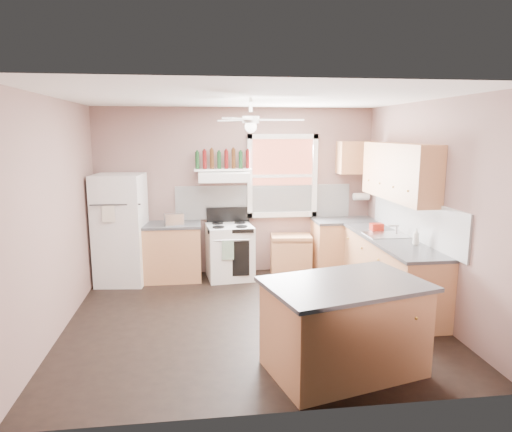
{
  "coord_description": "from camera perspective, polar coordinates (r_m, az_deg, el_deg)",
  "views": [
    {
      "loc": [
        -0.63,
        -5.39,
        2.3
      ],
      "look_at": [
        0.1,
        0.3,
        1.25
      ],
      "focal_mm": 32.0,
      "sensor_mm": 36.0,
      "label": 1
    }
  ],
  "objects": [
    {
      "name": "base_cabinet_left",
      "position": [
        7.35,
        -10.45,
        -4.55
      ],
      "size": [
        0.9,
        0.6,
        0.86
      ],
      "primitive_type": "cube",
      "color": "#BB7D4E",
      "rests_on": "floor"
    },
    {
      "name": "upper_cabinet_right",
      "position": [
        6.51,
        17.41,
        5.32
      ],
      "size": [
        0.33,
        1.8,
        0.76
      ],
      "primitive_type": "cube",
      "color": "#BB7D4E",
      "rests_on": "wall_right"
    },
    {
      "name": "bottle_shelf",
      "position": [
        7.3,
        -4.16,
        5.79
      ],
      "size": [
        0.9,
        0.26,
        0.03
      ],
      "primitive_type": "cube",
      "color": "white",
      "rests_on": "range_hood"
    },
    {
      "name": "toaster",
      "position": [
        7.1,
        -10.23,
        -0.43
      ],
      "size": [
        0.31,
        0.22,
        0.18
      ],
      "primitive_type": "cube",
      "rotation": [
        0.0,
        0.0,
        0.24
      ],
      "color": "silver",
      "rests_on": "counter_left"
    },
    {
      "name": "cart",
      "position": [
        7.56,
        4.38,
        -4.81
      ],
      "size": [
        0.69,
        0.49,
        0.65
      ],
      "primitive_type": "cube",
      "rotation": [
        0.0,
        0.0,
        -0.1
      ],
      "color": "#BB7D4E",
      "rests_on": "floor"
    },
    {
      "name": "faucet",
      "position": [
        6.63,
        17.19,
        -1.67
      ],
      "size": [
        0.03,
        0.03,
        0.14
      ],
      "primitive_type": "cylinder",
      "color": "silver",
      "rests_on": "sink"
    },
    {
      "name": "paper_towel",
      "position": [
        7.81,
        13.0,
        2.38
      ],
      "size": [
        0.26,
        0.12,
        0.12
      ],
      "primitive_type": "cylinder",
      "rotation": [
        0.0,
        1.57,
        0.0
      ],
      "color": "white",
      "rests_on": "wall_back"
    },
    {
      "name": "wine_bottles",
      "position": [
        7.28,
        -4.17,
        7.04
      ],
      "size": [
        0.86,
        0.06,
        0.31
      ],
      "color": "#143819",
      "rests_on": "bottle_shelf"
    },
    {
      "name": "backsplash_back",
      "position": [
        7.54,
        1.01,
        1.8
      ],
      "size": [
        2.9,
        0.03,
        0.55
      ],
      "primitive_type": "cube",
      "color": "white",
      "rests_on": "wall_back"
    },
    {
      "name": "window_frame",
      "position": [
        7.51,
        3.33,
        5.01
      ],
      "size": [
        1.16,
        0.07,
        1.36
      ],
      "primitive_type": "cube",
      "color": "white",
      "rests_on": "wall_back"
    },
    {
      "name": "island_top",
      "position": [
        4.47,
        11.13,
        -8.36
      ],
      "size": [
        1.69,
        1.32,
        0.04
      ],
      "primitive_type": "cube",
      "rotation": [
        0.0,
        0.0,
        0.25
      ],
      "color": "#3C3D3F",
      "rests_on": "island"
    },
    {
      "name": "upper_cabinet_corner",
      "position": [
        7.68,
        12.43,
        7.15
      ],
      "size": [
        0.6,
        0.33,
        0.52
      ],
      "primitive_type": "cube",
      "color": "#BB7D4E",
      "rests_on": "wall_back"
    },
    {
      "name": "stove",
      "position": [
        7.3,
        -3.31,
        -4.49
      ],
      "size": [
        0.76,
        0.71,
        0.86
      ],
      "primitive_type": "cube",
      "rotation": [
        0.0,
        0.0,
        0.1
      ],
      "color": "white",
      "rests_on": "floor"
    },
    {
      "name": "wall_right",
      "position": [
        6.2,
        20.75,
        0.87
      ],
      "size": [
        0.05,
        4.0,
        2.7
      ],
      "primitive_type": "cube",
      "color": "#7E5F58",
      "rests_on": "ground"
    },
    {
      "name": "wall_back",
      "position": [
        7.5,
        -2.44,
        3.1
      ],
      "size": [
        4.5,
        0.05,
        2.7
      ],
      "primitive_type": "cube",
      "color": "#7E5F58",
      "rests_on": "ground"
    },
    {
      "name": "island",
      "position": [
        4.64,
        10.93,
        -13.64
      ],
      "size": [
        1.59,
        1.22,
        0.86
      ],
      "primitive_type": "cube",
      "rotation": [
        0.0,
        0.0,
        0.25
      ],
      "color": "#BB7D4E",
      "rests_on": "floor"
    },
    {
      "name": "floor",
      "position": [
        5.9,
        -0.61,
        -12.59
      ],
      "size": [
        4.5,
        4.5,
        0.0
      ],
      "primitive_type": "plane",
      "color": "black",
      "rests_on": "ground"
    },
    {
      "name": "range_hood",
      "position": [
        7.18,
        -4.1,
        4.92
      ],
      "size": [
        0.78,
        0.5,
        0.14
      ],
      "primitive_type": "cube",
      "color": "white",
      "rests_on": "wall_back"
    },
    {
      "name": "backsplash_right",
      "position": [
        6.47,
        19.1,
        -0.22
      ],
      "size": [
        0.03,
        2.6,
        0.55
      ],
      "primitive_type": "cube",
      "color": "white",
      "rests_on": "wall_right"
    },
    {
      "name": "ceiling",
      "position": [
        5.44,
        -0.66,
        14.58
      ],
      "size": [
        4.5,
        4.5,
        0.0
      ],
      "primitive_type": "plane",
      "color": "white",
      "rests_on": "ground"
    },
    {
      "name": "base_cabinet_right",
      "position": [
        6.52,
        16.45,
        -6.73
      ],
      "size": [
        0.6,
        2.2,
        0.86
      ],
      "primitive_type": "cube",
      "color": "#BB7D4E",
      "rests_on": "floor"
    },
    {
      "name": "refrigerator",
      "position": [
        7.28,
        -16.54,
        -1.59
      ],
      "size": [
        0.78,
        0.77,
        1.69
      ],
      "primitive_type": "cube",
      "rotation": [
        0.0,
        0.0,
        -0.11
      ],
      "color": "white",
      "rests_on": "floor"
    },
    {
      "name": "wall_left",
      "position": [
        5.72,
        -23.92,
        -0.1
      ],
      "size": [
        0.05,
        4.0,
        2.7
      ],
      "primitive_type": "cube",
      "color": "#7E5F58",
      "rests_on": "ground"
    },
    {
      "name": "soap_bottle",
      "position": [
        6.11,
        19.39,
        -2.44
      ],
      "size": [
        0.11,
        0.11,
        0.22
      ],
      "primitive_type": "imported",
      "rotation": [
        0.0,
        0.0,
        0.41
      ],
      "color": "silver",
      "rests_on": "counter_right"
    },
    {
      "name": "counter_right",
      "position": [
        6.4,
        16.58,
        -2.88
      ],
      "size": [
        0.62,
        2.22,
        0.04
      ],
      "primitive_type": "cube",
      "color": "#3C3D3F",
      "rests_on": "base_cabinet_right"
    },
    {
      "name": "base_cabinet_corner",
      "position": [
        7.71,
        10.93,
        -3.85
      ],
      "size": [
        1.0,
        0.6,
        0.86
      ],
      "primitive_type": "cube",
      "color": "#BB7D4E",
      "rests_on": "floor"
    },
    {
      "name": "counter_left",
      "position": [
        7.25,
        -10.57,
        -1.11
      ],
      "size": [
        0.92,
        0.62,
        0.04
      ],
      "primitive_type": "cube",
      "color": "#3C3D3F",
      "rests_on": "base_cabinet_left"
    },
    {
      "name": "window_view",
      "position": [
        7.53,
        3.29,
        5.03
      ],
      "size": [
        1.0,
        0.02,
        1.2
      ],
      "primitive_type": "cube",
      "color": "brown",
      "rests_on": "wall_back"
    },
    {
      "name": "sink",
      "position": [
        6.58,
        15.89,
        -2.36
      ],
      "size": [
        0.55,
        0.45,
        0.03
      ],
      "primitive_type": "cube",
      "color": "silver",
      "rests_on": "counter_right"
    },
    {
      "name": "ceiling_fan_hub",
      "position": [
        5.43,
        -0.66,
        11.95
      ],
      "size": [
        0.2,
        0.2,
        0.08
      ],
      "primitive_type": "cylinder",
      "color": "white",
      "rests_on": "ceiling"
    },
    {
      "name": "red_caddy",
      "position": [
        6.87,
        14.85,
        -1.31
      ],
      "size": [
        0.19,
        0.13,
        0.1
      ],
      "primitive_type": "cube",
      "rotation": [
        0.0,
        0.0,
        0.07
      ],
      "color": "#A61D0E",
      "rests_on": "counter_right"
    },
    {
      "name": "counter_corner",
      "position": [
        7.61,
        11.04,
        -0.57
      ],
      "size": [
        1.02,
        0.62,
        0.04
      ],
      "primitive_type": "cube",
      "color": "#3C3D3F",
      "rests_on": "base_cabinet_corner"
    }
  ]
}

